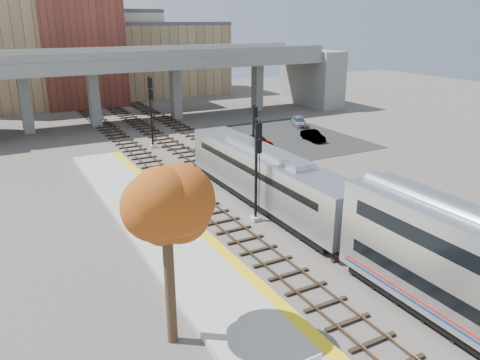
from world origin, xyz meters
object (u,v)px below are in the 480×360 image
tree (166,216)px  car_b (313,136)px  signal_mast_near (257,173)px  car_a (258,141)px  signal_mast_mid (254,145)px  signal_mast_far (151,112)px  locomotive (266,176)px  car_c (299,122)px

tree → car_b: 36.71m
signal_mast_near → car_a: bearing=59.0°
signal_mast_mid → car_a: (6.00, 9.34, -2.41)m
signal_mast_far → car_b: size_ratio=2.10×
tree → car_a: bearing=53.0°
car_b → signal_mast_mid: bearing=-141.2°
locomotive → car_b: (14.68, 13.79, -1.65)m
signal_mast_near → car_c: (19.87, 22.99, -2.84)m
signal_mast_mid → car_a: bearing=57.3°
tree → car_b: size_ratio=2.18×
car_a → car_c: (9.76, 6.18, -0.06)m
car_a → locomotive: bearing=-129.9°
signal_mast_near → car_b: size_ratio=1.94×
signal_mast_mid → signal_mast_far: (-4.10, 14.25, 0.74)m
car_c → signal_mast_far: bearing=-152.8°
tree → car_a: size_ratio=2.13×
signal_mast_far → car_b: bearing=-18.9°
signal_mast_near → car_a: signal_mast_near is taller
car_c → tree: bearing=-108.8°
car_b → tree: bearing=-131.4°
signal_mast_mid → signal_mast_far: 14.85m
car_a → car_b: bearing=-18.2°
signal_mast_far → car_a: 11.67m
signal_mast_near → signal_mast_far: (0.00, 21.73, 0.38)m
signal_mast_near → signal_mast_far: signal_mast_far is taller
signal_mast_far → car_b: signal_mast_far is taller
signal_mast_mid → tree: bearing=-129.3°
signal_mast_far → car_a: (10.10, -4.92, -3.15)m
car_b → car_c: (3.09, 7.00, -0.03)m
locomotive → car_a: 16.74m
signal_mast_far → locomotive: bearing=-83.9°
signal_mast_near → locomotive: bearing=46.4°
signal_mast_far → tree: tree is taller
car_b → signal_mast_near: bearing=-131.5°
signal_mast_near → car_b: (16.78, 15.99, -2.81)m
signal_mast_far → car_c: signal_mast_far is taller
signal_mast_far → car_b: (16.78, -5.73, -3.19)m
signal_mast_far → tree: size_ratio=0.96×
tree → car_a: 32.91m
signal_mast_near → signal_mast_mid: signal_mast_near is taller
tree → locomotive: bearing=44.4°
tree → car_c: bearing=47.6°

